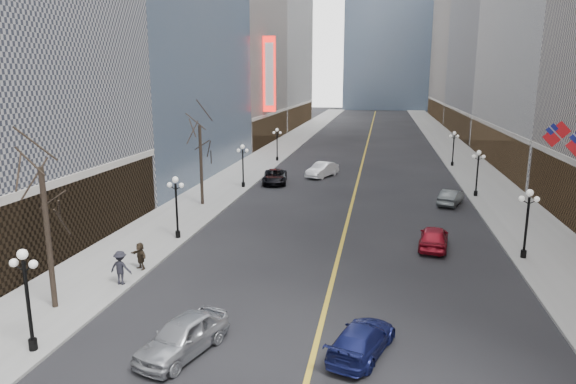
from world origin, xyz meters
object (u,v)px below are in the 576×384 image
at_px(streetlamp_east_2, 478,168).
at_px(streetlamp_west_3, 277,141).
at_px(car_nb_far, 275,177).
at_px(car_sb_far, 451,197).
at_px(streetlamp_west_2, 243,161).
at_px(car_sb_mid, 434,237).
at_px(streetlamp_east_1, 527,216).
at_px(streetlamp_west_0, 27,290).
at_px(car_nb_mid, 322,170).
at_px(car_sb_near, 362,339).
at_px(streetlamp_west_1, 176,201).
at_px(car_nb_near, 183,336).
at_px(streetlamp_east_3, 454,145).

height_order(streetlamp_east_2, streetlamp_west_3, same).
distance_m(car_nb_far, car_sb_far, 19.19).
height_order(streetlamp_west_2, car_sb_far, streetlamp_west_2).
xyz_separation_m(streetlamp_east_2, car_sb_mid, (-5.51, -16.67, -2.11)).
bearing_deg(streetlamp_east_1, streetlamp_west_0, -145.86).
relative_size(streetlamp_west_2, car_nb_mid, 0.87).
relative_size(car_sb_near, car_sb_mid, 1.00).
height_order(streetlamp_west_0, streetlamp_west_1, same).
distance_m(streetlamp_west_2, car_nb_near, 33.55).
bearing_deg(car_sb_far, car_nb_far, -0.85).
height_order(streetlamp_east_1, car_sb_mid, streetlamp_east_1).
xyz_separation_m(streetlamp_west_3, car_nb_near, (6.33, -50.88, -2.09)).
distance_m(streetlamp_west_0, car_nb_mid, 42.58).
height_order(streetlamp_east_3, car_nb_far, streetlamp_east_3).
distance_m(car_sb_mid, car_sb_far, 13.35).
xyz_separation_m(car_nb_mid, car_nb_far, (-4.71, -4.81, -0.08)).
bearing_deg(streetlamp_east_3, car_nb_near, -108.75).
xyz_separation_m(streetlamp_west_2, car_sb_near, (13.80, -31.55, -2.23)).
height_order(streetlamp_east_3, streetlamp_west_2, same).
bearing_deg(streetlamp_west_3, car_sb_far, -46.07).
bearing_deg(streetlamp_east_2, car_nb_near, -117.71).
height_order(streetlamp_east_2, streetlamp_west_2, same).
bearing_deg(streetlamp_west_2, car_sb_near, -66.38).
bearing_deg(car_nb_mid, car_sb_near, -58.64).
bearing_deg(streetlamp_east_1, car_sb_far, 101.00).
height_order(streetlamp_east_2, streetlamp_east_3, same).
xyz_separation_m(streetlamp_west_2, car_sb_far, (20.80, -3.59, -2.18)).
bearing_deg(car_nb_far, car_nb_mid, 36.60).
xyz_separation_m(streetlamp_west_3, car_sb_near, (13.80, -49.55, -2.23)).
relative_size(streetlamp_east_3, streetlamp_west_1, 1.00).
xyz_separation_m(streetlamp_west_0, car_sb_near, (13.80, 2.45, -2.23)).
distance_m(car_nb_far, car_sb_near, 36.31).
xyz_separation_m(streetlamp_west_1, streetlamp_west_3, (0.00, 36.00, 0.00)).
relative_size(streetlamp_west_0, streetlamp_west_1, 1.00).
distance_m(streetlamp_east_1, streetlamp_east_3, 36.00).
bearing_deg(car_sb_mid, streetlamp_east_2, -100.42).
relative_size(streetlamp_east_2, car_sb_far, 1.03).
bearing_deg(streetlamp_east_2, streetlamp_west_0, -124.77).
relative_size(streetlamp_east_1, streetlamp_west_0, 1.00).
bearing_deg(streetlamp_west_3, car_sb_mid, -62.44).
xyz_separation_m(car_nb_mid, car_sb_far, (13.29, -11.45, -0.13)).
distance_m(car_nb_near, car_nb_far, 36.11).
xyz_separation_m(streetlamp_west_0, car_nb_near, (6.33, 1.12, -2.09)).
bearing_deg(streetlamp_east_1, streetlamp_east_3, 90.00).
xyz_separation_m(car_nb_near, car_nb_mid, (1.19, 40.75, 0.04)).
bearing_deg(car_sb_mid, streetlamp_west_3, -54.57).
height_order(car_nb_far, car_sb_near, car_nb_far).
bearing_deg(car_nb_mid, car_sb_mid, -44.38).
bearing_deg(streetlamp_west_1, car_sb_near, -44.48).
height_order(car_sb_near, car_sb_mid, car_sb_mid).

